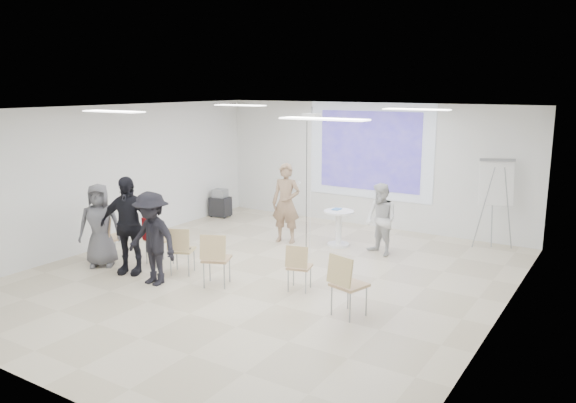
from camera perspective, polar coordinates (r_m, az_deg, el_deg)
The scene contains 30 objects.
floor at distance 10.28m, azimuth -2.40°, elevation -7.88°, with size 8.00×9.00×0.10m, color beige.
ceiling at distance 9.69m, azimuth -2.56°, elevation 9.65°, with size 8.00×9.00×0.10m, color white.
wall_back at distance 13.80m, azimuth 8.35°, elevation 3.69°, with size 8.00×0.10×3.00m, color silver.
wall_left at distance 12.59m, azimuth -17.83°, elevation 2.49°, with size 0.10×9.00×3.00m, color silver.
wall_right at distance 8.31m, azimuth 21.17°, elevation -2.29°, with size 0.10×9.00×3.00m, color silver.
projection_halo at distance 13.70m, azimuth 8.28°, elevation 5.11°, with size 3.20×0.01×2.30m, color silver.
projection_image at distance 13.69m, azimuth 8.25°, elevation 5.11°, with size 2.60×0.01×1.90m, color #3D31A7.
pedestal_table at distance 12.09m, azimuth 5.16°, elevation -2.48°, with size 0.65×0.65×0.80m.
player_left at distance 12.23m, azimuth -0.20°, elevation 0.36°, with size 0.72×0.49×1.98m, color #99795E.
player_right at distance 11.49m, azimuth 9.44°, elevation -1.43°, with size 0.79×0.63×1.63m, color silver.
controller_left at distance 12.29m, azimuth 1.13°, elevation 1.91°, with size 0.04×0.11×0.04m, color white.
controller_right at distance 11.72m, azimuth 9.15°, elevation 0.26°, with size 0.04×0.11×0.04m, color silver.
chair_far_left at distance 11.49m, azimuth -17.72°, elevation -3.21°, with size 0.46×0.49×0.93m.
chair_left_mid at distance 11.04m, azimuth -13.36°, elevation -3.42°, with size 0.56×0.59×0.97m.
chair_left_inner at distance 10.39m, azimuth -10.85°, elevation -4.56°, with size 0.56×0.58×0.89m.
chair_center at distance 9.66m, azimuth -7.41°, elevation -5.45°, with size 0.60×0.62×0.95m.
chair_right_inner at distance 9.41m, azimuth 1.06°, elevation -6.35°, with size 0.47×0.49×0.81m.
chair_right_far at distance 8.40m, azimuth 5.88°, elevation -7.99°, with size 0.57×0.59×0.97m.
red_jacket at distance 10.90m, azimuth -13.83°, elevation -2.85°, with size 0.45×0.10×0.43m, color #A41419.
laptop at distance 10.48m, azimuth -10.63°, elevation -4.67°, with size 0.33×0.24×0.03m, color black.
audience_left at distance 10.58m, azimuth -16.01°, elevation -1.64°, with size 1.20×0.72×2.07m, color black.
audience_mid at distance 9.91m, azimuth -13.69°, elevation -3.07°, with size 1.20×0.65×1.85m, color black.
audience_outer at distance 11.20m, azimuth -18.61°, elevation -1.83°, with size 0.87×0.57×1.78m, color slate.
flipchart_easel at distance 12.44m, azimuth 20.39°, elevation 1.79°, with size 0.76×0.61×1.92m.
av_cart at distance 14.85m, azimuth -6.89°, elevation -0.26°, with size 0.54×0.45×0.73m.
ceiling_projector at distance 10.92m, azimuth 2.40°, elevation 7.98°, with size 0.30×0.25×3.00m.
fluor_panel_nw at distance 12.49m, azimuth -4.90°, elevation 9.71°, with size 1.20×0.30×0.02m, color white.
fluor_panel_ne at distance 10.57m, azimuth 12.91°, elevation 9.11°, with size 1.20×0.30×0.02m, color white.
fluor_panel_sw at distance 9.92m, azimuth -17.31°, elevation 8.73°, with size 1.20×0.30×0.02m, color white.
fluor_panel_se at distance 7.37m, azimuth 3.66°, elevation 8.37°, with size 1.20×0.30×0.02m, color white.
Camera 1 is at (5.52, -7.96, 3.40)m, focal length 35.00 mm.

